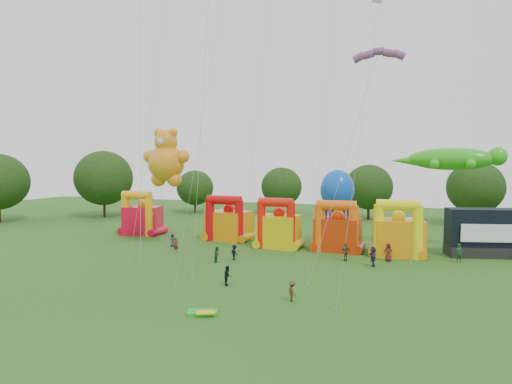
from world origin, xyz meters
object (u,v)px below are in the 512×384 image
(spectator_4, at_px, (345,252))
(gecko_kite, at_px, (436,201))
(bouncy_castle_2, at_px, (278,228))
(stage_trailer, at_px, (486,233))
(bouncy_castle_0, at_px, (142,218))
(teddy_bear_kite, at_px, (165,166))
(octopus_kite, at_px, (325,211))
(spectator_0, at_px, (173,240))

(spectator_4, bearing_deg, gecko_kite, 175.28)
(bouncy_castle_2, xyz_separation_m, stage_trailer, (22.50, 2.81, 0.20))
(bouncy_castle_0, relative_size, stage_trailer, 0.72)
(bouncy_castle_0, xyz_separation_m, spectator_4, (29.27, -7.72, -1.41))
(gecko_kite, bearing_deg, teddy_bear_kite, -168.22)
(stage_trailer, bearing_deg, teddy_bear_kite, -168.52)
(octopus_kite, height_order, spectator_0, octopus_kite)
(bouncy_castle_2, xyz_separation_m, teddy_bear_kite, (-12.65, -4.33, 7.34))
(gecko_kite, xyz_separation_m, spectator_0, (-29.49, -5.52, -5.12))
(teddy_bear_kite, bearing_deg, spectator_4, -0.71)
(bouncy_castle_2, relative_size, octopus_kite, 0.65)
(teddy_bear_kite, xyz_separation_m, spectator_0, (0.53, 0.74, -8.85))
(teddy_bear_kite, height_order, spectator_0, teddy_bear_kite)
(bouncy_castle_0, height_order, spectator_0, bouncy_castle_0)
(teddy_bear_kite, relative_size, spectator_0, 8.97)
(octopus_kite, bearing_deg, bouncy_castle_2, -151.72)
(teddy_bear_kite, relative_size, spectator_4, 7.66)
(stage_trailer, xyz_separation_m, octopus_kite, (-17.46, -0.10, 1.71))
(bouncy_castle_0, relative_size, teddy_bear_kite, 0.43)
(bouncy_castle_2, distance_m, teddy_bear_kite, 15.25)
(bouncy_castle_0, bearing_deg, gecko_kite, -1.80)
(bouncy_castle_0, distance_m, stage_trailer, 43.26)
(bouncy_castle_2, xyz_separation_m, gecko_kite, (17.37, 1.93, 3.61))
(stage_trailer, relative_size, octopus_kite, 0.92)
(bouncy_castle_0, xyz_separation_m, stage_trailer, (43.26, -0.32, 0.16))
(bouncy_castle_2, xyz_separation_m, octopus_kite, (5.05, 2.71, 1.91))
(gecko_kite, xyz_separation_m, spectator_4, (-8.85, -6.52, -4.98))
(bouncy_castle_0, distance_m, spectator_0, 11.05)
(bouncy_castle_0, bearing_deg, spectator_4, -14.77)
(bouncy_castle_2, relative_size, stage_trailer, 0.70)
(octopus_kite, bearing_deg, bouncy_castle_0, 179.08)
(bouncy_castle_0, bearing_deg, spectator_0, -37.86)
(stage_trailer, bearing_deg, spectator_0, -169.53)
(gecko_kite, height_order, octopus_kite, gecko_kite)
(stage_trailer, distance_m, gecko_kite, 6.23)
(teddy_bear_kite, distance_m, spectator_0, 8.90)
(teddy_bear_kite, bearing_deg, bouncy_castle_0, 137.40)
(octopus_kite, height_order, spectator_4, octopus_kite)
(bouncy_castle_0, bearing_deg, teddy_bear_kite, -42.60)
(octopus_kite, bearing_deg, spectator_0, -159.85)
(stage_trailer, xyz_separation_m, spectator_4, (-13.99, -7.40, -1.57))
(teddy_bear_kite, height_order, gecko_kite, teddy_bear_kite)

